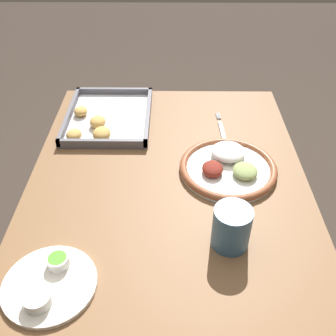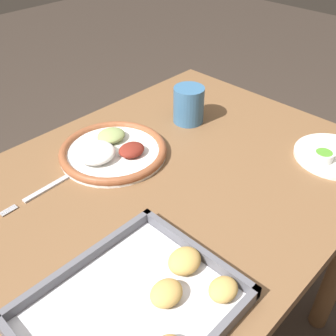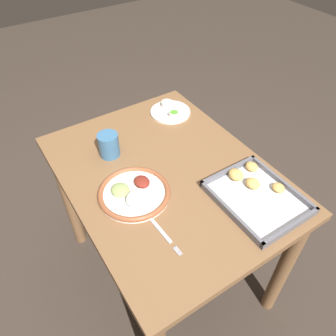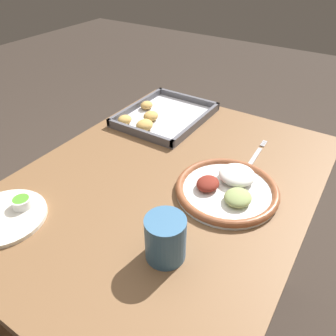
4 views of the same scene
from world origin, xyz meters
TOP-DOWN VIEW (x-y plane):
  - dining_table at (0.00, 0.00)m, footprint 0.96×0.73m
  - dinner_plate at (0.04, -0.16)m, footprint 0.26×0.26m
  - fork at (0.22, -0.16)m, footprint 0.20×0.02m
  - saucer_plate at (-0.33, 0.23)m, footprint 0.19×0.19m
  - baking_tray at (0.27, 0.20)m, footprint 0.32×0.26m
  - drinking_cup at (-0.21, -0.14)m, footprint 0.08×0.08m

SIDE VIEW (x-z plane):
  - dining_table at x=0.00m, z-range 0.23..0.97m
  - fork at x=0.22m, z-range 0.73..0.74m
  - saucer_plate at x=-0.33m, z-range 0.73..0.76m
  - baking_tray at x=0.27m, z-range 0.73..0.77m
  - dinner_plate at x=0.04m, z-range 0.72..0.77m
  - drinking_cup at x=-0.21m, z-range 0.73..0.83m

